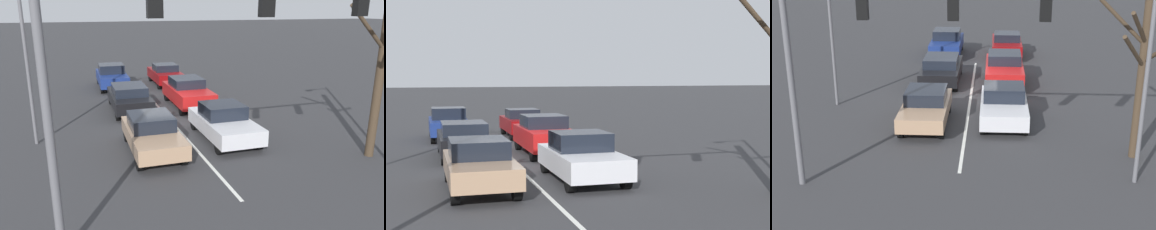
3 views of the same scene
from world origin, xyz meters
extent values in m
plane|color=#333335|center=(0.00, 0.00, 0.00)|extent=(240.00, 240.00, 0.00)
cube|color=silver|center=(0.00, 1.54, 0.01)|extent=(0.12, 15.09, 0.01)
cube|color=silver|center=(-1.53, 3.95, 0.62)|extent=(1.91, 4.21, 0.63)
cube|color=black|center=(-1.53, 3.73, 1.21)|extent=(1.68, 1.63, 0.56)
cube|color=red|center=(-2.19, 1.88, 0.77)|extent=(0.24, 0.06, 0.12)
cube|color=red|center=(-0.86, 1.88, 0.77)|extent=(0.24, 0.06, 0.12)
cylinder|color=black|center=(-2.35, 5.50, 0.30)|extent=(0.22, 0.60, 0.60)
cylinder|color=black|center=(-0.70, 5.50, 0.30)|extent=(0.22, 0.60, 0.60)
cylinder|color=black|center=(-2.35, 2.39, 0.30)|extent=(0.22, 0.60, 0.60)
cylinder|color=black|center=(-0.70, 2.39, 0.30)|extent=(0.22, 0.60, 0.60)
cube|color=tan|center=(1.68, 4.50, 0.64)|extent=(1.84, 4.24, 0.57)
cube|color=black|center=(1.68, 4.23, 1.18)|extent=(1.61, 1.87, 0.51)
cube|color=red|center=(1.04, 2.42, 0.78)|extent=(0.24, 0.06, 0.12)
cube|color=red|center=(2.32, 2.42, 0.78)|extent=(0.24, 0.06, 0.12)
cylinder|color=black|center=(0.89, 6.02, 0.36)|extent=(0.22, 0.71, 0.71)
cylinder|color=black|center=(2.47, 6.02, 0.36)|extent=(0.22, 0.71, 0.71)
cylinder|color=black|center=(0.89, 2.99, 0.36)|extent=(0.22, 0.71, 0.71)
cylinder|color=black|center=(2.47, 2.99, 0.36)|extent=(0.22, 0.71, 0.71)
cube|color=black|center=(1.63, -1.80, 0.63)|extent=(1.93, 4.47, 0.63)
cube|color=black|center=(1.63, -1.74, 1.17)|extent=(1.69, 2.21, 0.47)
cube|color=red|center=(0.96, -3.99, 0.78)|extent=(0.24, 0.06, 0.12)
cube|color=red|center=(2.30, -3.99, 0.78)|extent=(0.24, 0.06, 0.12)
cylinder|color=black|center=(0.80, -0.13, 0.31)|extent=(0.22, 0.63, 0.63)
cylinder|color=black|center=(2.46, -0.13, 0.31)|extent=(0.22, 0.63, 0.63)
cylinder|color=black|center=(0.80, -3.47, 0.31)|extent=(0.22, 0.63, 0.63)
cylinder|color=black|center=(2.46, -3.47, 0.31)|extent=(0.22, 0.63, 0.63)
cube|color=red|center=(-1.62, -1.64, 0.72)|extent=(1.89, 4.48, 0.75)
cube|color=black|center=(-1.62, -1.90, 1.35)|extent=(1.66, 1.91, 0.51)
cube|color=red|center=(-2.28, -3.84, 0.91)|extent=(0.24, 0.06, 0.12)
cube|color=red|center=(-0.96, -3.84, 0.91)|extent=(0.24, 0.06, 0.12)
cylinder|color=black|center=(-2.44, -0.01, 0.35)|extent=(0.22, 0.70, 0.70)
cylinder|color=black|center=(-0.81, -0.01, 0.35)|extent=(0.22, 0.70, 0.70)
cylinder|color=black|center=(-2.44, -3.28, 0.35)|extent=(0.22, 0.70, 0.70)
cylinder|color=black|center=(-0.81, -3.28, 0.35)|extent=(0.22, 0.70, 0.70)
cube|color=navy|center=(1.90, -8.04, 0.69)|extent=(1.86, 4.41, 0.68)
cube|color=black|center=(1.90, -8.23, 1.32)|extent=(1.64, 1.81, 0.57)
cube|color=red|center=(1.25, -10.21, 0.86)|extent=(0.24, 0.06, 0.12)
cube|color=red|center=(2.55, -10.21, 0.86)|extent=(0.24, 0.06, 0.12)
cylinder|color=black|center=(1.10, -6.44, 0.35)|extent=(0.22, 0.70, 0.70)
cylinder|color=black|center=(2.70, -6.44, 0.35)|extent=(0.22, 0.70, 0.70)
cylinder|color=black|center=(1.10, -9.65, 0.35)|extent=(0.22, 0.70, 0.70)
cylinder|color=black|center=(2.70, -9.65, 0.35)|extent=(0.22, 0.70, 0.70)
cube|color=maroon|center=(-1.87, -8.05, 0.67)|extent=(1.80, 4.13, 0.66)
cube|color=black|center=(-1.87, -7.97, 1.24)|extent=(1.58, 1.61, 0.47)
cube|color=red|center=(-2.50, -10.07, 0.84)|extent=(0.24, 0.06, 0.12)
cube|color=red|center=(-1.24, -10.07, 0.84)|extent=(0.24, 0.06, 0.12)
cylinder|color=black|center=(-2.64, -6.58, 0.34)|extent=(0.22, 0.68, 0.68)
cylinder|color=black|center=(-1.10, -6.58, 0.34)|extent=(0.22, 0.68, 0.68)
cylinder|color=black|center=(-2.64, -9.52, 0.34)|extent=(0.22, 0.68, 0.68)
cylinder|color=black|center=(-1.10, -9.52, 0.34)|extent=(0.22, 0.68, 0.68)
cylinder|color=slate|center=(4.95, 10.09, 3.32)|extent=(0.20, 0.20, 6.64)
sphere|color=#0A3814|center=(-2.48, 9.93, 5.43)|extent=(0.20, 0.20, 0.20)
sphere|color=#0A3814|center=(0.09, 9.93, 5.43)|extent=(0.20, 0.20, 0.20)
sphere|color=#0A3814|center=(2.66, 9.93, 5.43)|extent=(0.20, 0.20, 0.20)
cylinder|color=slate|center=(6.07, 2.16, 4.08)|extent=(0.14, 0.14, 8.17)
cylinder|color=#423323|center=(-6.08, 7.35, 2.77)|extent=(0.31, 0.31, 5.55)
cylinder|color=#423323|center=(-5.29, 7.36, 4.77)|extent=(1.68, 0.17, 1.60)
camera|label=1|loc=(4.35, 17.92, 5.49)|focal=35.00mm
camera|label=2|loc=(3.25, 19.61, 3.28)|focal=50.00mm
camera|label=3|loc=(-1.06, 25.10, 7.75)|focal=50.00mm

